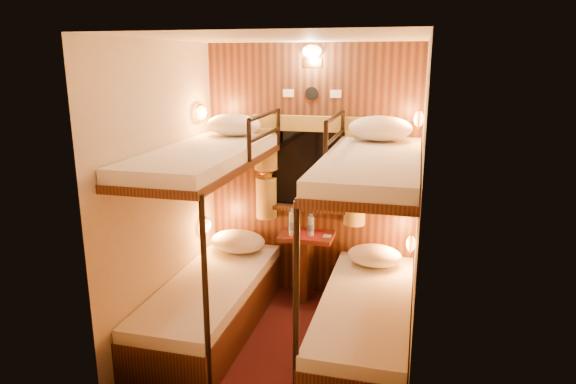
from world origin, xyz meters
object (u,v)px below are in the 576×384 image
(bottle_left, at_px, (293,224))
(bottle_right, at_px, (311,226))
(bunk_left, at_px, (211,268))
(bunk_right, at_px, (367,285))
(table, at_px, (306,258))

(bottle_left, distance_m, bottle_right, 0.17)
(bunk_left, relative_size, bottle_right, 8.92)
(bunk_left, height_order, bottle_left, bunk_left)
(bottle_right, bearing_deg, bunk_right, -51.42)
(bottle_left, bearing_deg, bunk_right, -43.09)
(bunk_left, xyz_separation_m, bunk_right, (1.30, 0.00, 0.00))
(table, xyz_separation_m, bottle_left, (-0.12, -0.06, 0.35))
(bunk_right, relative_size, bottle_right, 8.92)
(bottle_left, bearing_deg, bottle_right, 13.20)
(bunk_left, distance_m, bottle_left, 0.91)
(bunk_left, xyz_separation_m, table, (0.65, 0.78, -0.14))
(bottle_left, xyz_separation_m, bottle_right, (0.16, 0.04, -0.02))
(bunk_left, height_order, table, bunk_left)
(bunk_left, relative_size, bottle_left, 7.17)
(bunk_right, height_order, bottle_right, bunk_right)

